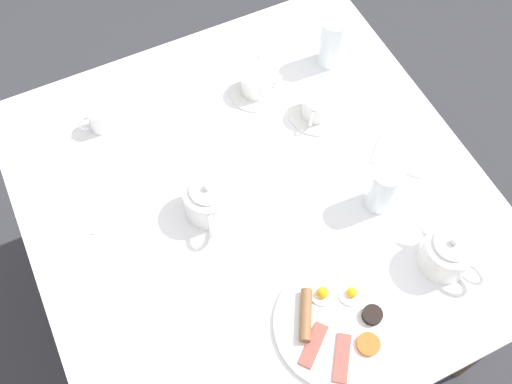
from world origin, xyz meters
TOP-DOWN VIEW (x-y plane):
  - ground_plane at (0.00, 0.00)m, footprint 8.00×8.00m
  - table at (0.00, 0.00)m, footprint 1.09×1.12m
  - breakfast_plate at (-0.02, 0.36)m, footprint 0.28×0.28m
  - teapot_near at (0.12, -0.02)m, footprint 0.12×0.19m
  - teapot_far at (-0.31, 0.34)m, footprint 0.12×0.20m
  - teacup_with_saucer_left at (-0.14, -0.29)m, footprint 0.15×0.15m
  - teacup_with_saucer_right at (-0.25, -0.16)m, footprint 0.15×0.15m
  - water_glass_tall at (-0.37, -0.30)m, footprint 0.07×0.07m
  - water_glass_short at (-0.26, 0.14)m, footprint 0.07×0.07m
  - creamer_jug at (0.27, -0.36)m, footprint 0.08×0.05m
  - napkin_folded at (-0.38, 0.06)m, footprint 0.16×0.16m
  - fork_by_plate at (0.34, -0.15)m, footprint 0.11×0.16m
  - knife_by_plate at (0.38, 0.31)m, footprint 0.23×0.04m
  - spoon_for_tea at (-0.27, -0.40)m, footprint 0.14×0.03m

SIDE VIEW (x-z plane):
  - ground_plane at x=0.00m, z-range 0.00..0.00m
  - table at x=0.00m, z-range 0.31..1.06m
  - fork_by_plate at x=0.34m, z-range 0.75..0.76m
  - spoon_for_tea at x=-0.27m, z-range 0.75..0.76m
  - knife_by_plate at x=0.38m, z-range 0.75..0.76m
  - napkin_folded at x=-0.38m, z-range 0.75..0.76m
  - breakfast_plate at x=-0.02m, z-range 0.74..0.78m
  - teacup_with_saucer_left at x=-0.14m, z-range 0.75..0.81m
  - teacup_with_saucer_right at x=-0.25m, z-range 0.75..0.81m
  - creamer_jug at x=0.27m, z-range 0.75..0.82m
  - teapot_near at x=0.12m, z-range 0.74..0.86m
  - teapot_far at x=-0.31m, z-range 0.74..0.86m
  - water_glass_short at x=-0.26m, z-range 0.75..0.89m
  - water_glass_tall at x=-0.37m, z-range 0.75..0.90m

